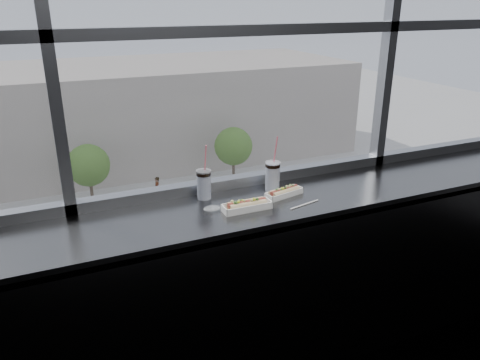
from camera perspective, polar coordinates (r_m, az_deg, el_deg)
name	(u,v)px	position (r m, az deg, el deg)	size (l,w,h in m)	color
wall_back_lower	(243,263)	(3.10, 0.38, -10.04)	(6.00, 6.00, 0.00)	black
counter	(263,206)	(2.64, 2.84, -3.20)	(6.00, 0.55, 0.06)	#5E5E5E
counter_fascia	(282,309)	(2.71, 5.11, -15.35)	(6.00, 0.04, 1.04)	#5E5E5E
hotdog_tray_left	(247,205)	(2.51, 0.85, -3.09)	(0.27, 0.09, 0.07)	white
hotdog_tray_right	(284,192)	(2.70, 5.39, -1.48)	(0.25, 0.13, 0.06)	white
soda_cup_left	(204,183)	(2.63, -4.43, -0.36)	(0.09, 0.09, 0.32)	white
soda_cup_right	(273,175)	(2.74, 3.99, 0.64)	(0.09, 0.09, 0.33)	white
loose_straw	(304,204)	(2.60, 7.87, -2.97)	(0.01, 0.01, 0.21)	white
wrapper	(212,208)	(2.51, -3.44, -3.46)	(0.10, 0.07, 0.02)	silver
plaza_ground	(57,147)	(47.78, -21.40, 3.77)	(120.00, 120.00, 0.00)	#BCB9B3
street_asphalt	(87,269)	(26.00, -18.19, -10.27)	(80.00, 10.00, 0.06)	black
far_sidewalk	(72,210)	(33.15, -19.76, -3.44)	(80.00, 6.00, 0.04)	#BCB9B3
far_building	(55,118)	(41.46, -21.67, 6.99)	(50.00, 14.00, 8.00)	#AB9F94
car_far_c	(268,188)	(32.12, 3.48, -0.93)	(5.97, 2.49, 1.99)	white
car_near_d	(266,254)	(23.98, 3.24, -8.95)	(6.31, 2.63, 2.10)	silver
car_near_c	(95,294)	(22.09, -17.23, -13.19)	(5.76, 2.40, 1.92)	maroon
pedestrian_c	(157,187)	(32.54, -10.08, -0.84)	(0.95, 0.71, 2.13)	#66605B
tree_center	(88,165)	(32.17, -17.99, 1.71)	(2.80, 2.80, 4.38)	#47382B
tree_right	(233,146)	(34.52, -0.81, 4.13)	(2.83, 2.83, 4.42)	#47382B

